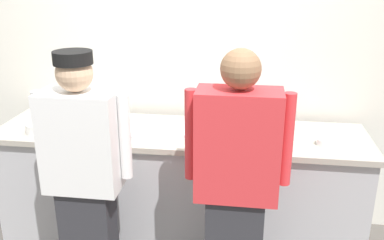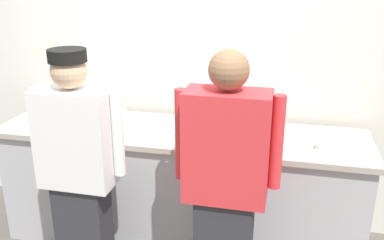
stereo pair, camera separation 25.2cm
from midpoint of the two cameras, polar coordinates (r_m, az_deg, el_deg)
name	(u,v)px [view 1 (the left image)]	position (r m, az deg, el deg)	size (l,w,h in m)	color
wall_back	(189,51)	(3.42, -2.58, 9.18)	(4.25, 0.10, 2.84)	silver
prep_counter	(180,187)	(3.30, -3.85, -9.00)	(2.71, 0.69, 0.92)	#B2B2B7
chef_near_left	(84,175)	(2.71, -16.93, -7.08)	(0.59, 0.24, 1.62)	#2D2D33
chef_center	(236,184)	(2.46, 3.02, -8.63)	(0.61, 0.24, 1.66)	#2D2D33
plate_stack_front	(83,123)	(3.25, -16.54, -0.45)	(0.22, 0.22, 0.10)	white
plate_stack_rear	(40,128)	(3.30, -21.87, -0.98)	(0.19, 0.19, 0.07)	white
mixing_bowl_steel	(230,125)	(3.04, 2.72, -0.68)	(0.40, 0.40, 0.13)	#B7BABF
sheet_tray	(165,129)	(3.12, -5.96, -1.22)	(0.50, 0.32, 0.02)	#B7BABF
squeeze_bottle_primary	(119,128)	(2.98, -12.22, -1.04)	(0.06, 0.06, 0.18)	#56A333
ramekin_red_sauce	(324,141)	(2.95, 15.01, -2.84)	(0.10, 0.10, 0.04)	white
ramekin_yellow_sauce	(283,136)	(2.98, 9.81, -2.19)	(0.08, 0.08, 0.05)	white
deli_cup	(117,116)	(3.33, -12.21, 0.44)	(0.09, 0.09, 0.10)	white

